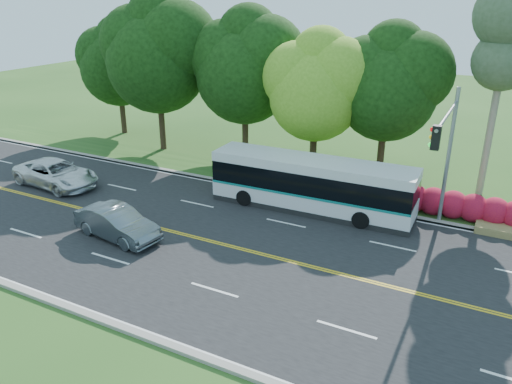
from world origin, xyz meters
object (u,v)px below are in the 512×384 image
at_px(transit_bus, 311,185).
at_px(sedan, 117,223).
at_px(traffic_signal, 446,145).
at_px(suv, 56,173).

xyz_separation_m(transit_bus, sedan, (-7.04, -7.46, -0.66)).
xyz_separation_m(traffic_signal, sedan, (-13.57, -7.14, -3.89)).
height_order(traffic_signal, suv, traffic_signal).
relative_size(traffic_signal, sedan, 1.51).
xyz_separation_m(transit_bus, suv, (-15.19, -3.80, -0.64)).
bearing_deg(transit_bus, suv, -167.32).
bearing_deg(sedan, suv, 73.92).
height_order(transit_bus, sedan, transit_bus).
bearing_deg(traffic_signal, suv, -170.90).
bearing_deg(traffic_signal, transit_bus, 177.19).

